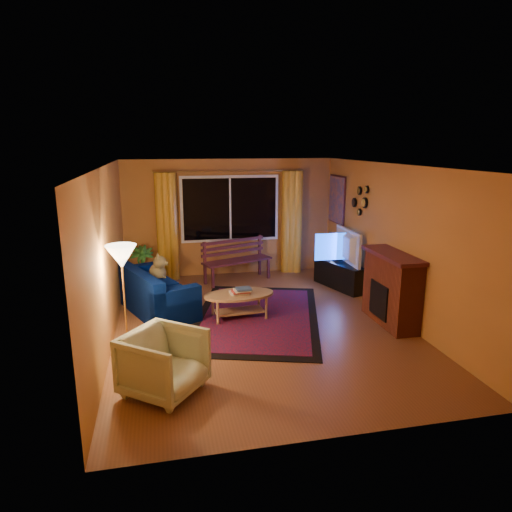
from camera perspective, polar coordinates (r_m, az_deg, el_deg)
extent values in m
cube|color=brown|center=(7.41, 0.49, -8.54)|extent=(4.50, 6.00, 0.02)
cube|color=white|center=(6.85, 0.54, 11.33)|extent=(4.50, 6.00, 0.02)
cube|color=#C17D3A|center=(9.93, -3.28, 4.82)|extent=(4.50, 0.02, 2.50)
cube|color=#C17D3A|center=(6.90, -18.12, 0.08)|extent=(0.02, 6.00, 2.50)
cube|color=#C17D3A|center=(7.82, 16.90, 1.74)|extent=(0.02, 6.00, 2.50)
cube|color=black|center=(9.84, -3.24, 5.91)|extent=(2.00, 0.02, 1.30)
cylinder|color=#BF8C3F|center=(9.71, -3.27, 10.55)|extent=(3.20, 0.03, 0.03)
cylinder|color=gold|center=(9.71, -11.06, 3.59)|extent=(0.36, 0.36, 2.24)
cylinder|color=gold|center=(10.12, 4.44, 4.22)|extent=(0.36, 0.36, 2.24)
cube|color=#421820|center=(9.55, -2.34, -1.87)|extent=(1.53, 0.92, 0.44)
imported|color=#235B1E|center=(9.27, -14.07, -1.44)|extent=(0.53, 0.53, 0.86)
cube|color=#000D41|center=(8.05, -12.50, -4.02)|extent=(1.48, 2.06, 0.77)
imported|color=beige|center=(5.45, -11.46, -12.62)|extent=(1.08, 1.09, 0.82)
cylinder|color=#BF8C3F|center=(6.29, -16.09, -5.57)|extent=(0.28, 0.28, 1.56)
cube|color=maroon|center=(7.67, 0.11, -7.56)|extent=(2.83, 3.60, 0.02)
cylinder|color=#A67F55|center=(7.57, -2.11, -6.22)|extent=(1.25, 1.25, 0.42)
cube|color=black|center=(9.27, 10.59, -2.35)|extent=(0.77, 1.31, 0.52)
imported|color=black|center=(9.12, 10.75, 1.22)|extent=(0.17, 1.16, 0.67)
cube|color=maroon|center=(7.56, 16.58, -4.15)|extent=(0.40, 1.20, 1.10)
cube|color=#D0672C|center=(9.92, 10.06, 6.95)|extent=(0.04, 0.76, 0.96)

